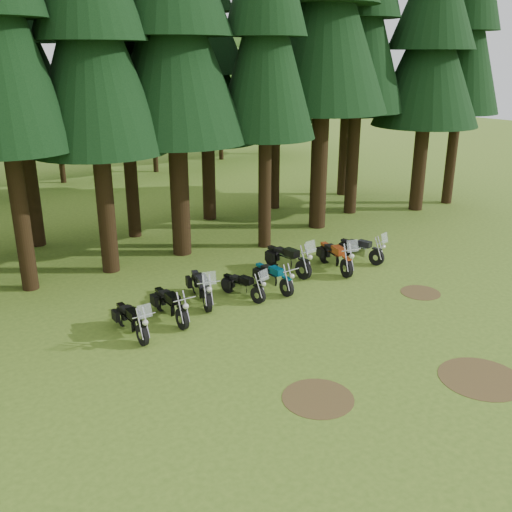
# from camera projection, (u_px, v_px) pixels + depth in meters

# --- Properties ---
(ground) EXTENTS (120.00, 120.00, 0.00)m
(ground) POSITION_uv_depth(u_px,v_px,m) (343.00, 334.00, 17.33)
(ground) COLOR #496B1F
(ground) RESTS_ON ground
(pine_front_9) EXTENTS (5.44, 5.44, 15.89)m
(pine_front_9) POSITION_uv_depth(u_px,v_px,m) (433.00, 22.00, 28.06)
(pine_front_9) COLOR black
(pine_front_9) RESTS_ON ground
(pine_front_10) EXTENTS (4.25, 4.25, 17.69)m
(pine_front_10) POSITION_uv_depth(u_px,v_px,m) (469.00, 1.00, 29.06)
(pine_front_10) COLOR black
(pine_front_10) RESTS_ON ground
(pine_back_2) EXTENTS (4.85, 4.85, 16.30)m
(pine_back_2) POSITION_uv_depth(u_px,v_px,m) (7.00, 7.00, 22.15)
(pine_back_2) COLOR black
(pine_back_2) RESTS_ON ground
(pine_back_3) EXTENTS (4.35, 4.35, 16.20)m
(pine_back_3) POSITION_uv_depth(u_px,v_px,m) (119.00, 11.00, 23.43)
(pine_back_3) COLOR black
(pine_back_3) RESTS_ON ground
(pine_back_4) EXTENTS (4.94, 4.94, 13.78)m
(pine_back_4) POSITION_uv_depth(u_px,v_px,m) (205.00, 49.00, 26.71)
(pine_back_4) COLOR black
(pine_back_4) RESTS_ON ground
(pine_back_5) EXTENTS (3.94, 3.94, 16.33)m
(pine_back_5) POSITION_uv_depth(u_px,v_px,m) (277.00, 17.00, 28.27)
(pine_back_5) COLOR black
(pine_back_5) RESTS_ON ground
(pine_back_6) EXTENTS (4.59, 4.59, 16.58)m
(pine_back_6) POSITION_uv_depth(u_px,v_px,m) (351.00, 17.00, 31.26)
(pine_back_6) COLOR black
(pine_back_6) RESTS_ON ground
(decid_4) EXTENTS (5.93, 5.76, 7.41)m
(decid_4) POSITION_uv_depth(u_px,v_px,m) (61.00, 115.00, 36.25)
(decid_4) COLOR black
(decid_4) RESTS_ON ground
(decid_5) EXTENTS (8.45, 8.21, 10.56)m
(decid_5) POSITION_uv_depth(u_px,v_px,m) (158.00, 82.00, 39.09)
(decid_5) COLOR black
(decid_5) RESTS_ON ground
(decid_6) EXTENTS (7.06, 6.86, 8.82)m
(decid_6) POSITION_uv_depth(u_px,v_px,m) (225.00, 92.00, 44.23)
(decid_6) COLOR black
(decid_6) RESTS_ON ground
(decid_7) EXTENTS (8.44, 8.20, 10.55)m
(decid_7) POSITION_uv_depth(u_px,v_px,m) (272.00, 77.00, 46.44)
(decid_7) COLOR black
(decid_7) RESTS_ON ground
(dirt_patch_0) EXTENTS (1.80, 1.80, 0.01)m
(dirt_patch_0) POSITION_uv_depth(u_px,v_px,m) (318.00, 398.00, 14.10)
(dirt_patch_0) COLOR #4C3D1E
(dirt_patch_0) RESTS_ON ground
(dirt_patch_1) EXTENTS (1.40, 1.40, 0.01)m
(dirt_patch_1) POSITION_uv_depth(u_px,v_px,m) (420.00, 293.00, 20.32)
(dirt_patch_1) COLOR #4C3D1E
(dirt_patch_1) RESTS_ON ground
(dirt_patch_2) EXTENTS (2.20, 2.20, 0.01)m
(dirt_patch_2) POSITION_uv_depth(u_px,v_px,m) (481.00, 378.00, 14.95)
(dirt_patch_2) COLOR #4C3D1E
(dirt_patch_2) RESTS_ON ground
(motorcycle_0) EXTENTS (0.45, 2.21, 1.39)m
(motorcycle_0) POSITION_uv_depth(u_px,v_px,m) (132.00, 321.00, 17.11)
(motorcycle_0) COLOR black
(motorcycle_0) RESTS_ON ground
(motorcycle_1) EXTENTS (0.39, 2.29, 0.93)m
(motorcycle_1) POSITION_uv_depth(u_px,v_px,m) (170.00, 306.00, 18.13)
(motorcycle_1) COLOR black
(motorcycle_1) RESTS_ON ground
(motorcycle_2) EXTENTS (1.06, 2.36, 1.51)m
(motorcycle_2) POSITION_uv_depth(u_px,v_px,m) (201.00, 288.00, 19.41)
(motorcycle_2) COLOR black
(motorcycle_2) RESTS_ON ground
(motorcycle_3) EXTENTS (0.64, 2.04, 1.28)m
(motorcycle_3) POSITION_uv_depth(u_px,v_px,m) (243.00, 286.00, 19.76)
(motorcycle_3) COLOR black
(motorcycle_3) RESTS_ON ground
(motorcycle_4) EXTENTS (0.32, 2.19, 0.89)m
(motorcycle_4) POSITION_uv_depth(u_px,v_px,m) (273.00, 278.00, 20.47)
(motorcycle_4) COLOR black
(motorcycle_4) RESTS_ON ground
(motorcycle_5) EXTENTS (0.49, 2.52, 1.59)m
(motorcycle_5) POSITION_uv_depth(u_px,v_px,m) (288.00, 260.00, 22.00)
(motorcycle_5) COLOR black
(motorcycle_5) RESTS_ON ground
(motorcycle_6) EXTENTS (1.00, 2.49, 1.58)m
(motorcycle_6) POSITION_uv_depth(u_px,v_px,m) (336.00, 257.00, 22.30)
(motorcycle_6) COLOR black
(motorcycle_6) RESTS_ON ground
(motorcycle_7) EXTENTS (0.64, 2.23, 1.40)m
(motorcycle_7) POSITION_uv_depth(u_px,v_px,m) (361.00, 250.00, 23.31)
(motorcycle_7) COLOR black
(motorcycle_7) RESTS_ON ground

